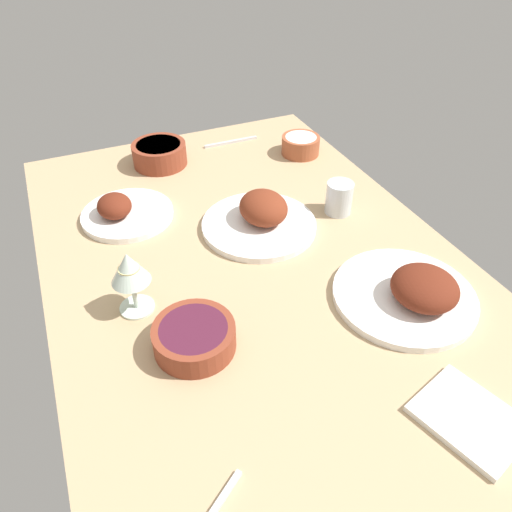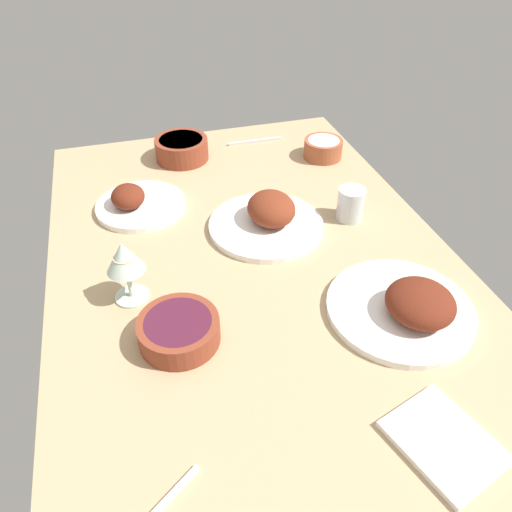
{
  "view_description": "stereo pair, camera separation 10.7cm",
  "coord_description": "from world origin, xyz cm",
  "px_view_note": "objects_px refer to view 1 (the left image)",
  "views": [
    {
      "loc": [
        76.25,
        -33.31,
        74.01
      ],
      "look_at": [
        0.0,
        0.0,
        6.0
      ],
      "focal_mm": 34.06,
      "sensor_mm": 36.0,
      "label": 1
    },
    {
      "loc": [
        79.9,
        -23.22,
        74.01
      ],
      "look_at": [
        0.0,
        0.0,
        6.0
      ],
      "focal_mm": 34.06,
      "sensor_mm": 36.0,
      "label": 2
    }
  ],
  "objects_px": {
    "bowl_soup": "(159,153)",
    "wine_glass": "(129,271)",
    "bowl_onions": "(194,336)",
    "plate_center_main": "(413,292)",
    "water_tumbler": "(339,198)",
    "spoon_loose": "(231,142)",
    "folded_napkin": "(470,418)",
    "bowl_cream": "(301,145)",
    "plate_far_side": "(123,212)",
    "plate_near_viewer": "(261,217)"
  },
  "relations": [
    {
      "from": "plate_center_main",
      "to": "water_tumbler",
      "type": "relative_size",
      "value": 3.51
    },
    {
      "from": "plate_near_viewer",
      "to": "wine_glass",
      "type": "bearing_deg",
      "value": -65.35
    },
    {
      "from": "bowl_cream",
      "to": "bowl_soup",
      "type": "bearing_deg",
      "value": -104.67
    },
    {
      "from": "plate_near_viewer",
      "to": "folded_napkin",
      "type": "bearing_deg",
      "value": 8.1
    },
    {
      "from": "bowl_onions",
      "to": "wine_glass",
      "type": "height_order",
      "value": "wine_glass"
    },
    {
      "from": "plate_center_main",
      "to": "plate_far_side",
      "type": "relative_size",
      "value": 1.28
    },
    {
      "from": "wine_glass",
      "to": "water_tumbler",
      "type": "height_order",
      "value": "wine_glass"
    },
    {
      "from": "plate_center_main",
      "to": "spoon_loose",
      "type": "height_order",
      "value": "plate_center_main"
    },
    {
      "from": "bowl_onions",
      "to": "folded_napkin",
      "type": "xyz_separation_m",
      "value": [
        0.32,
        0.36,
        -0.02
      ]
    },
    {
      "from": "water_tumbler",
      "to": "plate_center_main",
      "type": "bearing_deg",
      "value": -5.39
    },
    {
      "from": "spoon_loose",
      "to": "wine_glass",
      "type": "bearing_deg",
      "value": 54.82
    },
    {
      "from": "bowl_cream",
      "to": "folded_napkin",
      "type": "relative_size",
      "value": 0.72
    },
    {
      "from": "plate_near_viewer",
      "to": "bowl_onions",
      "type": "relative_size",
      "value": 1.83
    },
    {
      "from": "bowl_soup",
      "to": "bowl_cream",
      "type": "height_order",
      "value": "bowl_soup"
    },
    {
      "from": "wine_glass",
      "to": "folded_napkin",
      "type": "distance_m",
      "value": 0.64
    },
    {
      "from": "plate_near_viewer",
      "to": "plate_far_side",
      "type": "distance_m",
      "value": 0.35
    },
    {
      "from": "plate_center_main",
      "to": "water_tumbler",
      "type": "distance_m",
      "value": 0.35
    },
    {
      "from": "plate_far_side",
      "to": "water_tumbler",
      "type": "relative_size",
      "value": 2.75
    },
    {
      "from": "plate_near_viewer",
      "to": "wine_glass",
      "type": "distance_m",
      "value": 0.38
    },
    {
      "from": "bowl_cream",
      "to": "plate_center_main",
      "type": "bearing_deg",
      "value": -7.88
    },
    {
      "from": "bowl_cream",
      "to": "wine_glass",
      "type": "xyz_separation_m",
      "value": [
        0.46,
        -0.61,
        0.07
      ]
    },
    {
      "from": "water_tumbler",
      "to": "folded_napkin",
      "type": "relative_size",
      "value": 0.52
    },
    {
      "from": "plate_center_main",
      "to": "bowl_onions",
      "type": "distance_m",
      "value": 0.45
    },
    {
      "from": "folded_napkin",
      "to": "plate_far_side",
      "type": "bearing_deg",
      "value": -153.81
    },
    {
      "from": "bowl_cream",
      "to": "water_tumbler",
      "type": "height_order",
      "value": "water_tumbler"
    },
    {
      "from": "plate_center_main",
      "to": "bowl_cream",
      "type": "xyz_separation_m",
      "value": [
        -0.66,
        0.09,
        0.0
      ]
    },
    {
      "from": "bowl_cream",
      "to": "spoon_loose",
      "type": "height_order",
      "value": "bowl_cream"
    },
    {
      "from": "water_tumbler",
      "to": "spoon_loose",
      "type": "distance_m",
      "value": 0.49
    },
    {
      "from": "bowl_onions",
      "to": "bowl_cream",
      "type": "distance_m",
      "value": 0.8
    },
    {
      "from": "folded_napkin",
      "to": "spoon_loose",
      "type": "xyz_separation_m",
      "value": [
        -1.08,
        0.01,
        -0.0
      ]
    },
    {
      "from": "water_tumbler",
      "to": "bowl_soup",
      "type": "bearing_deg",
      "value": -140.69
    },
    {
      "from": "bowl_soup",
      "to": "wine_glass",
      "type": "xyz_separation_m",
      "value": [
        0.57,
        -0.2,
        0.06
      ]
    },
    {
      "from": "plate_near_viewer",
      "to": "plate_far_side",
      "type": "bearing_deg",
      "value": -119.47
    },
    {
      "from": "plate_far_side",
      "to": "bowl_onions",
      "type": "xyz_separation_m",
      "value": [
        0.47,
        0.03,
        0.01
      ]
    },
    {
      "from": "plate_center_main",
      "to": "wine_glass",
      "type": "relative_size",
      "value": 2.08
    },
    {
      "from": "plate_near_viewer",
      "to": "water_tumbler",
      "type": "bearing_deg",
      "value": 84.67
    },
    {
      "from": "water_tumbler",
      "to": "folded_napkin",
      "type": "distance_m",
      "value": 0.62
    },
    {
      "from": "plate_center_main",
      "to": "folded_napkin",
      "type": "xyz_separation_m",
      "value": [
        0.26,
        -0.09,
        -0.02
      ]
    },
    {
      "from": "plate_center_main",
      "to": "bowl_onions",
      "type": "height_order",
      "value": "plate_center_main"
    },
    {
      "from": "plate_far_side",
      "to": "bowl_cream",
      "type": "xyz_separation_m",
      "value": [
        -0.13,
        0.57,
        0.01
      ]
    },
    {
      "from": "folded_napkin",
      "to": "plate_center_main",
      "type": "bearing_deg",
      "value": 161.82
    },
    {
      "from": "bowl_cream",
      "to": "water_tumbler",
      "type": "relative_size",
      "value": 1.38
    },
    {
      "from": "spoon_loose",
      "to": "plate_far_side",
      "type": "bearing_deg",
      "value": 35.98
    },
    {
      "from": "bowl_soup",
      "to": "bowl_cream",
      "type": "relative_size",
      "value": 1.37
    },
    {
      "from": "plate_near_viewer",
      "to": "spoon_loose",
      "type": "bearing_deg",
      "value": 167.92
    },
    {
      "from": "bowl_soup",
      "to": "water_tumbler",
      "type": "relative_size",
      "value": 1.89
    },
    {
      "from": "wine_glass",
      "to": "water_tumbler",
      "type": "distance_m",
      "value": 0.57
    },
    {
      "from": "bowl_onions",
      "to": "folded_napkin",
      "type": "bearing_deg",
      "value": 47.73
    },
    {
      "from": "water_tumbler",
      "to": "wine_glass",
      "type": "bearing_deg",
      "value": -75.88
    },
    {
      "from": "plate_far_side",
      "to": "bowl_soup",
      "type": "bearing_deg",
      "value": 146.48
    }
  ]
}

